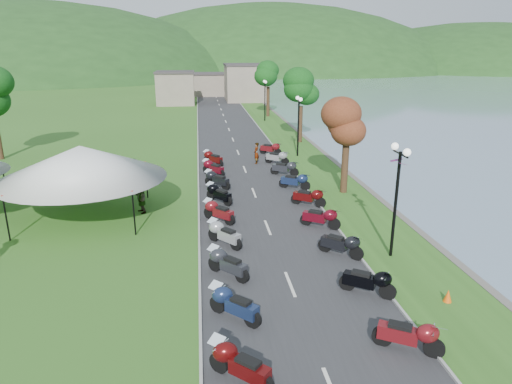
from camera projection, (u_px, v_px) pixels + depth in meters
name	position (u px, v px, depth m)	size (l,w,h in m)	color
road	(238.00, 152.00, 40.75)	(7.00, 120.00, 0.02)	#323235
hills_backdrop	(205.00, 70.00, 192.10)	(360.00, 120.00, 76.00)	#285621
far_building	(205.00, 85.00, 82.33)	(18.00, 16.00, 5.00)	gray
moto_row_left	(235.00, 306.00, 15.54)	(2.60, 45.98, 1.10)	#331411
moto_row_right	(322.00, 218.00, 23.61)	(2.60, 36.49, 1.10)	#331411
vendor_tent_main	(84.00, 182.00, 24.72)	(5.97, 5.97, 4.00)	white
tree_lakeside	(346.00, 139.00, 28.51)	(2.51, 2.51, 6.96)	#175918
pedestrian_a	(80.00, 199.00, 28.26)	(0.65, 0.47, 1.77)	slate
pedestrian_b	(86.00, 176.00, 33.41)	(0.83, 0.45, 1.70)	slate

